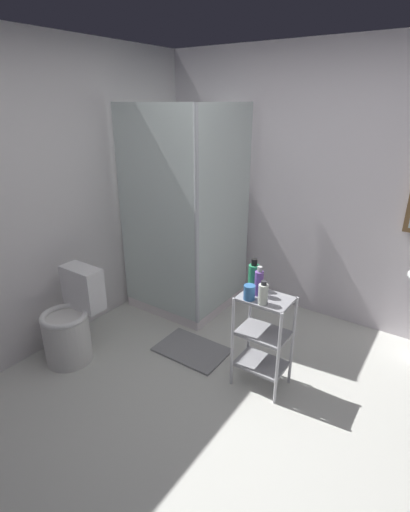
% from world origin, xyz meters
% --- Properties ---
extents(ground_plane, '(4.20, 4.20, 0.02)m').
position_xyz_m(ground_plane, '(0.00, 0.00, -0.01)').
color(ground_plane, silver).
extents(wall_back, '(4.20, 0.14, 2.50)m').
position_xyz_m(wall_back, '(0.01, 1.85, 1.25)').
color(wall_back, silver).
rests_on(wall_back, ground_plane).
extents(wall_left, '(0.10, 4.20, 2.50)m').
position_xyz_m(wall_left, '(-1.85, 0.00, 1.25)').
color(wall_left, silver).
rests_on(wall_left, ground_plane).
extents(shower_stall, '(0.92, 0.92, 2.00)m').
position_xyz_m(shower_stall, '(-1.19, 1.18, 0.46)').
color(shower_stall, white).
rests_on(shower_stall, ground_plane).
extents(toilet, '(0.37, 0.49, 0.76)m').
position_xyz_m(toilet, '(-1.48, -0.06, 0.31)').
color(toilet, white).
rests_on(toilet, ground_plane).
extents(storage_cart, '(0.38, 0.28, 0.74)m').
position_xyz_m(storage_cart, '(-0.04, 0.52, 0.44)').
color(storage_cart, silver).
rests_on(storage_cart, ground_plane).
extents(body_wash_bottle_green, '(0.08, 0.08, 0.23)m').
position_xyz_m(body_wash_bottle_green, '(-0.18, 0.60, 0.84)').
color(body_wash_bottle_green, '#2C9861').
rests_on(body_wash_bottle_green, storage_cart).
extents(conditioner_bottle_purple, '(0.06, 0.06, 0.22)m').
position_xyz_m(conditioner_bottle_purple, '(-0.10, 0.53, 0.84)').
color(conditioner_bottle_purple, '#7E51B1').
rests_on(conditioner_bottle_purple, storage_cart).
extents(lotion_bottle_white, '(0.07, 0.07, 0.17)m').
position_xyz_m(lotion_bottle_white, '(-0.02, 0.43, 0.82)').
color(lotion_bottle_white, white).
rests_on(lotion_bottle_white, storage_cart).
extents(rinse_cup, '(0.08, 0.08, 0.11)m').
position_xyz_m(rinse_cup, '(-0.12, 0.44, 0.79)').
color(rinse_cup, '#3870B2').
rests_on(rinse_cup, storage_cart).
extents(bath_mat, '(0.60, 0.40, 0.02)m').
position_xyz_m(bath_mat, '(-0.71, 0.55, 0.01)').
color(bath_mat, gray).
rests_on(bath_mat, ground_plane).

